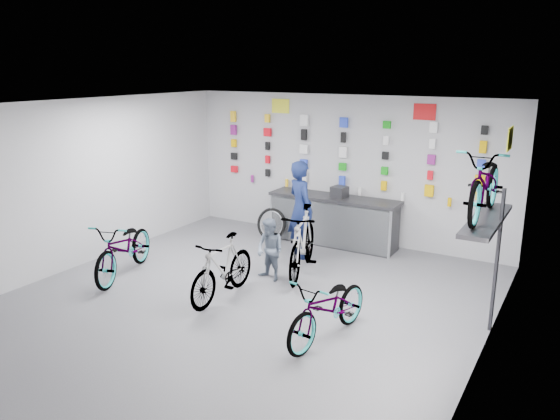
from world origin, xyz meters
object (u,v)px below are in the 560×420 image
Objects in this scene: counter at (333,221)px; clerk at (301,209)px; customer at (270,250)px; bike_center at (223,268)px; bike_service at (302,242)px; bike_right at (329,308)px; bike_left at (124,248)px.

counter is 1.45× the size of clerk.
customer is at bearing -92.64° from counter.
bike_service is at bearing 67.26° from bike_center.
bike_right is 2.27m from customer.
clerk is (0.11, 2.36, 0.43)m from bike_center.
bike_service reaches higher than counter.
bike_right is at bearing -66.03° from counter.
clerk is 1.39m from customer.
counter is 2.52× the size of customer.
clerk reaches higher than bike_service.
bike_service is (2.63, 1.61, 0.08)m from bike_left.
clerk reaches higher than customer.
clerk reaches higher than counter.
bike_right is at bearing -69.74° from bike_service.
bike_left is at bearing -175.39° from bike_right.
bike_center is 0.97× the size of bike_right.
customer reaches higher than bike_right.
clerk is at bearing 29.94° from bike_left.
bike_left is 1.12× the size of bike_right.
clerk is at bearing 104.07° from bike_service.
bike_service reaches higher than customer.
clerk is (-0.23, -0.99, 0.44)m from counter.
counter is at bearing 100.94° from customer.
counter is 1.11m from clerk.
clerk is at bearing -103.15° from counter.
counter is 1.83m from bike_service.
bike_right is (1.66, -3.73, -0.03)m from counter.
bike_center is at bearing -127.14° from bike_service.
bike_left is 3.27m from clerk.
customer is (-1.77, 1.42, 0.08)m from bike_right.
bike_center reaches higher than counter.
bike_left is at bearing -179.70° from bike_center.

